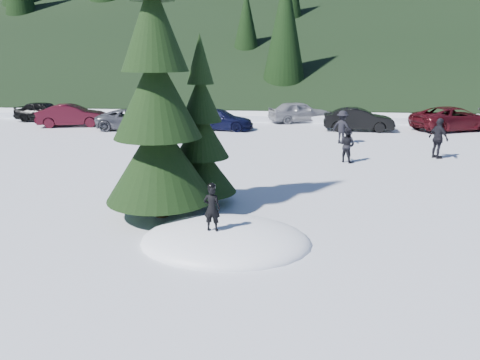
# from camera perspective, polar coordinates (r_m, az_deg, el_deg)

# --- Properties ---
(ground) EXTENTS (200.00, 200.00, 0.00)m
(ground) POSITION_cam_1_polar(r_m,az_deg,el_deg) (12.33, -1.77, -7.58)
(ground) COLOR silver
(ground) RESTS_ON ground
(snow_mound) EXTENTS (4.48, 3.52, 0.96)m
(snow_mound) POSITION_cam_1_polar(r_m,az_deg,el_deg) (12.33, -1.77, -7.58)
(snow_mound) COLOR white
(snow_mound) RESTS_ON ground
(spruce_tall) EXTENTS (3.20, 3.20, 8.60)m
(spruce_tall) POSITION_cam_1_polar(r_m,az_deg,el_deg) (13.67, -10.09, 8.87)
(spruce_tall) COLOR black
(spruce_tall) RESTS_ON ground
(spruce_short) EXTENTS (2.20, 2.20, 5.37)m
(spruce_short) POSITION_cam_1_polar(r_m,az_deg,el_deg) (14.96, -4.70, 4.88)
(spruce_short) COLOR black
(spruce_short) RESTS_ON ground
(child_skier) EXTENTS (0.45, 0.32, 1.16)m
(child_skier) POSITION_cam_1_polar(r_m,az_deg,el_deg) (11.63, -3.44, -3.45)
(child_skier) COLOR black
(child_skier) RESTS_ON snow_mound
(adult_0) EXTENTS (0.97, 0.94, 1.57)m
(adult_0) POSITION_cam_1_polar(r_m,az_deg,el_deg) (21.62, 12.91, 4.19)
(adult_0) COLOR black
(adult_0) RESTS_ON ground
(adult_1) EXTENTS (0.95, 1.19, 1.89)m
(adult_1) POSITION_cam_1_polar(r_m,az_deg,el_deg) (23.66, 23.03, 4.68)
(adult_1) COLOR black
(adult_1) RESTS_ON ground
(adult_2) EXTENTS (1.34, 1.18, 1.79)m
(adult_2) POSITION_cam_1_polar(r_m,az_deg,el_deg) (26.07, 12.36, 6.30)
(adult_2) COLOR black
(adult_2) RESTS_ON ground
(car_0) EXTENTS (4.31, 1.96, 1.43)m
(car_0) POSITION_cam_1_polar(r_m,az_deg,el_deg) (36.84, -22.74, 7.72)
(car_0) COLOR black
(car_0) RESTS_ON ground
(car_1) EXTENTS (4.71, 2.60, 1.47)m
(car_1) POSITION_cam_1_polar(r_m,az_deg,el_deg) (33.63, -19.79, 7.42)
(car_1) COLOR #360913
(car_1) RESTS_ON ground
(car_2) EXTENTS (4.97, 2.96, 1.30)m
(car_2) POSITION_cam_1_polar(r_m,az_deg,el_deg) (31.23, -12.90, 7.23)
(car_2) COLOR #515259
(car_2) RESTS_ON ground
(car_3) EXTENTS (4.72, 2.46, 1.31)m
(car_3) POSITION_cam_1_polar(r_m,az_deg,el_deg) (30.37, -2.63, 7.39)
(car_3) COLOR black
(car_3) RESTS_ON ground
(car_4) EXTENTS (4.72, 3.34, 1.49)m
(car_4) POSITION_cam_1_polar(r_m,az_deg,el_deg) (33.86, 7.22, 8.26)
(car_4) COLOR gray
(car_4) RESTS_ON ground
(car_5) EXTENTS (4.41, 1.70, 1.43)m
(car_5) POSITION_cam_1_polar(r_m,az_deg,el_deg) (30.74, 14.26, 7.16)
(car_5) COLOR black
(car_5) RESTS_ON ground
(car_6) EXTENTS (5.96, 4.34, 1.51)m
(car_6) POSITION_cam_1_polar(r_m,az_deg,el_deg) (32.92, 24.61, 6.82)
(car_6) COLOR #3D0B11
(car_6) RESTS_ON ground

